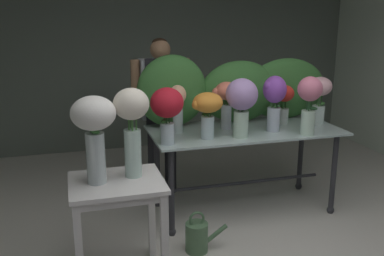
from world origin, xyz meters
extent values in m
plane|color=beige|center=(0.00, 1.98, 0.00)|extent=(8.71, 8.71, 0.00)
cube|color=slate|center=(0.00, 3.96, 1.35)|extent=(5.53, 0.12, 2.70)
cube|color=#ACC4C1|center=(0.27, 1.60, 0.79)|extent=(1.75, 0.81, 0.02)
cylinder|color=#2D2D33|center=(-0.51, 1.30, 0.39)|extent=(0.05, 0.05, 0.78)
sphere|color=#2D2D33|center=(-0.51, 1.30, 0.03)|extent=(0.07, 0.07, 0.07)
cylinder|color=#2D2D33|center=(1.04, 1.30, 0.39)|extent=(0.05, 0.05, 0.78)
sphere|color=#2D2D33|center=(1.04, 1.30, 0.03)|extent=(0.07, 0.07, 0.07)
cylinder|color=#2D2D33|center=(-0.51, 1.91, 0.39)|extent=(0.05, 0.05, 0.78)
sphere|color=#2D2D33|center=(-0.51, 1.91, 0.03)|extent=(0.07, 0.07, 0.07)
cylinder|color=#2D2D33|center=(1.04, 1.91, 0.39)|extent=(0.05, 0.05, 0.78)
sphere|color=#2D2D33|center=(1.04, 1.91, 0.03)|extent=(0.07, 0.07, 0.07)
cylinder|color=#2D2D33|center=(0.27, 1.60, 0.27)|extent=(1.55, 0.03, 0.03)
cube|color=white|center=(-1.01, 0.81, 0.73)|extent=(0.64, 0.55, 0.03)
cube|color=white|center=(-1.01, 0.81, 0.68)|extent=(0.58, 0.49, 0.06)
cube|color=white|center=(-1.28, 0.58, 0.36)|extent=(0.05, 0.05, 0.71)
cube|color=white|center=(-0.73, 0.58, 0.36)|extent=(0.05, 0.05, 0.71)
cube|color=white|center=(-1.28, 1.04, 0.36)|extent=(0.05, 0.05, 0.71)
cube|color=white|center=(-0.73, 1.04, 0.36)|extent=(0.05, 0.05, 0.71)
cylinder|color=#232328|center=(-0.47, 2.22, 0.41)|extent=(0.12, 0.12, 0.82)
cylinder|color=#232328|center=(-0.30, 2.22, 0.41)|extent=(0.12, 0.12, 0.82)
cube|color=#999EA8|center=(-0.39, 2.22, 1.11)|extent=(0.41, 0.22, 0.58)
cube|color=black|center=(-0.39, 2.10, 1.07)|extent=(0.35, 0.02, 0.70)
cylinder|color=#936B4C|center=(-0.64, 2.22, 1.13)|extent=(0.09, 0.09, 0.55)
cylinder|color=#936B4C|center=(-0.13, 2.22, 1.13)|extent=(0.09, 0.09, 0.55)
sphere|color=#936B4C|center=(-0.39, 2.22, 1.49)|extent=(0.20, 0.20, 0.20)
ellipsoid|color=black|center=(-0.39, 2.24, 1.56)|extent=(0.15, 0.15, 0.09)
ellipsoid|color=#387033|center=(-0.35, 1.89, 1.14)|extent=(0.66, 0.30, 0.67)
ellipsoid|color=#387033|center=(0.32, 1.89, 1.10)|extent=(0.78, 0.31, 0.60)
ellipsoid|color=#387033|center=(0.81, 1.89, 1.11)|extent=(0.86, 0.20, 0.61)
cylinder|color=silver|center=(-0.52, 1.35, 0.89)|extent=(0.11, 0.11, 0.18)
cylinder|color=#9EBCB2|center=(-0.52, 1.35, 0.84)|extent=(0.11, 0.11, 0.07)
cylinder|color=#28562D|center=(-0.50, 1.35, 0.94)|extent=(0.01, 0.01, 0.26)
cylinder|color=#28562D|center=(-0.54, 1.38, 0.94)|extent=(0.01, 0.01, 0.26)
cylinder|color=#28562D|center=(-0.53, 1.34, 0.94)|extent=(0.01, 0.01, 0.26)
ellipsoid|color=red|center=(-0.52, 1.35, 1.15)|extent=(0.27, 0.27, 0.24)
sphere|color=red|center=(-0.61, 1.33, 1.13)|extent=(0.09, 0.09, 0.09)
ellipsoid|color=#2D6028|center=(-0.55, 1.35, 1.00)|extent=(0.09, 0.11, 0.03)
cylinder|color=silver|center=(1.03, 1.61, 0.89)|extent=(0.12, 0.12, 0.18)
cylinder|color=#9EBCB2|center=(1.03, 1.61, 0.84)|extent=(0.11, 0.11, 0.07)
cylinder|color=#387033|center=(1.05, 1.61, 0.96)|extent=(0.01, 0.01, 0.30)
cylinder|color=#387033|center=(1.02, 1.63, 0.96)|extent=(0.01, 0.01, 0.30)
cylinder|color=#387033|center=(1.01, 1.58, 0.96)|extent=(0.01, 0.01, 0.30)
ellipsoid|color=#EFB2BC|center=(1.03, 1.61, 1.17)|extent=(0.23, 0.23, 0.18)
sphere|color=#EFB2BC|center=(0.96, 1.59, 1.14)|extent=(0.10, 0.10, 0.10)
sphere|color=#EFB2BC|center=(1.10, 1.63, 1.15)|extent=(0.08, 0.08, 0.08)
ellipsoid|color=#387033|center=(1.05, 1.59, 1.00)|extent=(0.10, 0.10, 0.03)
cylinder|color=silver|center=(-0.16, 1.42, 0.90)|extent=(0.11, 0.11, 0.19)
cylinder|color=#9EBCB2|center=(-0.16, 1.42, 0.85)|extent=(0.10, 0.10, 0.08)
cylinder|color=#387033|center=(-0.13, 1.42, 0.94)|extent=(0.01, 0.01, 0.25)
cylinder|color=#387033|center=(-0.15, 1.45, 0.94)|extent=(0.01, 0.01, 0.25)
cylinder|color=#387033|center=(-0.18, 1.43, 0.94)|extent=(0.01, 0.01, 0.25)
cylinder|color=#387033|center=(-0.15, 1.40, 0.94)|extent=(0.01, 0.01, 0.25)
ellipsoid|color=orange|center=(-0.16, 1.42, 1.12)|extent=(0.26, 0.26, 0.17)
sphere|color=orange|center=(-0.26, 1.40, 1.11)|extent=(0.08, 0.08, 0.08)
sphere|color=orange|center=(-0.07, 1.43, 1.14)|extent=(0.08, 0.08, 0.08)
ellipsoid|color=#2D6028|center=(-0.16, 1.44, 1.02)|extent=(0.11, 0.07, 0.03)
cylinder|color=silver|center=(0.13, 1.37, 0.92)|extent=(0.13, 0.13, 0.23)
cylinder|color=#9EBCB2|center=(0.13, 1.37, 0.85)|extent=(0.12, 0.12, 0.10)
cylinder|color=#387033|center=(0.15, 1.37, 0.96)|extent=(0.01, 0.01, 0.28)
cylinder|color=#387033|center=(0.13, 1.40, 0.96)|extent=(0.01, 0.01, 0.28)
cylinder|color=#387033|center=(0.11, 1.38, 0.96)|extent=(0.01, 0.01, 0.28)
cylinder|color=#387033|center=(0.13, 1.35, 0.96)|extent=(0.01, 0.01, 0.28)
ellipsoid|color=#B28ED1|center=(0.13, 1.37, 1.18)|extent=(0.27, 0.27, 0.27)
sphere|color=#B28ED1|center=(0.03, 1.38, 1.19)|extent=(0.06, 0.06, 0.06)
sphere|color=#B28ED1|center=(0.24, 1.39, 1.16)|extent=(0.08, 0.08, 0.08)
ellipsoid|color=#387033|center=(0.16, 1.39, 1.05)|extent=(0.07, 0.11, 0.03)
cylinder|color=silver|center=(0.49, 1.48, 0.91)|extent=(0.12, 0.12, 0.22)
cylinder|color=#9EBCB2|center=(0.49, 1.48, 0.85)|extent=(0.11, 0.11, 0.09)
cylinder|color=#477F3D|center=(0.52, 1.48, 0.96)|extent=(0.01, 0.01, 0.30)
cylinder|color=#477F3D|center=(0.49, 1.50, 0.96)|extent=(0.01, 0.01, 0.30)
cylinder|color=#477F3D|center=(0.47, 1.48, 0.96)|extent=(0.01, 0.01, 0.30)
cylinder|color=#477F3D|center=(0.49, 1.46, 0.96)|extent=(0.01, 0.01, 0.30)
ellipsoid|color=purple|center=(0.49, 1.48, 1.19)|extent=(0.21, 0.21, 0.24)
sphere|color=purple|center=(0.43, 1.46, 1.22)|extent=(0.10, 0.10, 0.10)
sphere|color=purple|center=(0.55, 1.45, 1.19)|extent=(0.08, 0.08, 0.08)
ellipsoid|color=#28562D|center=(0.53, 1.48, 1.04)|extent=(0.07, 0.11, 0.03)
cylinder|color=silver|center=(-0.35, 1.67, 0.91)|extent=(0.09, 0.09, 0.22)
cylinder|color=#9EBCB2|center=(-0.35, 1.67, 0.85)|extent=(0.08, 0.08, 0.09)
cylinder|color=#477F3D|center=(-0.33, 1.67, 0.95)|extent=(0.01, 0.01, 0.28)
cylinder|color=#477F3D|center=(-0.36, 1.69, 0.95)|extent=(0.01, 0.01, 0.28)
cylinder|color=#477F3D|center=(-0.36, 1.66, 0.95)|extent=(0.01, 0.01, 0.28)
ellipsoid|color=#F4B78E|center=(-0.35, 1.67, 1.14)|extent=(0.15, 0.15, 0.17)
sphere|color=#F4B78E|center=(-0.41, 1.70, 1.17)|extent=(0.05, 0.05, 0.05)
sphere|color=#F4B78E|center=(-0.31, 1.68, 1.15)|extent=(0.07, 0.07, 0.07)
ellipsoid|color=#387033|center=(-0.37, 1.70, 1.04)|extent=(0.11, 0.08, 0.03)
cylinder|color=silver|center=(0.10, 1.66, 0.92)|extent=(0.10, 0.10, 0.23)
cylinder|color=#9EBCB2|center=(0.10, 1.66, 0.85)|extent=(0.09, 0.09, 0.10)
cylinder|color=#387033|center=(0.12, 1.66, 0.96)|extent=(0.01, 0.01, 0.30)
cylinder|color=#387033|center=(0.11, 1.68, 0.96)|extent=(0.01, 0.01, 0.30)
cylinder|color=#387033|center=(0.08, 1.66, 0.96)|extent=(0.01, 0.01, 0.30)
cylinder|color=#387033|center=(0.10, 1.64, 0.96)|extent=(0.01, 0.01, 0.30)
ellipsoid|color=#EF7A60|center=(0.10, 1.66, 1.16)|extent=(0.21, 0.21, 0.17)
sphere|color=#EF7A60|center=(0.01, 1.67, 1.15)|extent=(0.08, 0.08, 0.08)
sphere|color=#EF7A60|center=(0.17, 1.69, 1.15)|extent=(0.05, 0.05, 0.05)
cylinder|color=silver|center=(0.72, 1.29, 0.91)|extent=(0.12, 0.12, 0.22)
cylinder|color=#9EBCB2|center=(0.72, 1.29, 0.85)|extent=(0.11, 0.11, 0.09)
cylinder|color=#28562D|center=(0.75, 1.29, 0.98)|extent=(0.01, 0.01, 0.33)
cylinder|color=#28562D|center=(0.72, 1.31, 0.98)|extent=(0.01, 0.01, 0.33)
cylinder|color=#28562D|center=(0.71, 1.27, 0.98)|extent=(0.01, 0.01, 0.33)
ellipsoid|color=pink|center=(0.72, 1.29, 1.21)|extent=(0.21, 0.21, 0.21)
sphere|color=pink|center=(0.79, 1.29, 1.24)|extent=(0.07, 0.07, 0.07)
ellipsoid|color=#28562D|center=(0.76, 1.28, 1.04)|extent=(0.08, 0.11, 0.03)
cylinder|color=silver|center=(0.70, 1.68, 0.88)|extent=(0.10, 0.10, 0.15)
cylinder|color=#9EBCB2|center=(0.70, 1.68, 0.84)|extent=(0.09, 0.09, 0.06)
cylinder|color=#2D6028|center=(0.71, 1.69, 0.93)|extent=(0.01, 0.01, 0.24)
cylinder|color=#2D6028|center=(0.69, 1.71, 0.93)|extent=(0.01, 0.01, 0.24)
cylinder|color=#2D6028|center=(0.68, 1.67, 0.93)|extent=(0.01, 0.01, 0.24)
ellipsoid|color=red|center=(0.70, 1.68, 1.10)|extent=(0.18, 0.18, 0.16)
sphere|color=red|center=(0.63, 1.71, 1.12)|extent=(0.06, 0.06, 0.06)
sphere|color=red|center=(0.74, 1.66, 1.08)|extent=(0.06, 0.06, 0.06)
cylinder|color=silver|center=(-1.13, 0.81, 0.92)|extent=(0.13, 0.13, 0.35)
cylinder|color=#9EBCB2|center=(-1.13, 0.81, 0.82)|extent=(0.12, 0.12, 0.15)
cylinder|color=#2D6028|center=(-1.11, 0.81, 0.95)|extent=(0.01, 0.01, 0.40)
cylinder|color=#2D6028|center=(-1.15, 0.83, 0.95)|extent=(0.01, 0.01, 0.40)
cylinder|color=#2D6028|center=(-1.14, 0.80, 0.95)|extent=(0.01, 0.01, 0.40)
ellipsoid|color=white|center=(-1.13, 0.81, 1.22)|extent=(0.29, 0.29, 0.23)
ellipsoid|color=#387033|center=(-1.13, 0.78, 1.11)|extent=(0.09, 0.11, 0.03)
cylinder|color=silver|center=(-0.88, 0.87, 0.91)|extent=(0.12, 0.12, 0.34)
cylinder|color=#9EBCB2|center=(-0.88, 0.87, 0.82)|extent=(0.11, 0.11, 0.14)
cylinder|color=#477F3D|center=(-0.85, 0.86, 0.97)|extent=(0.01, 0.01, 0.44)
cylinder|color=#477F3D|center=(-0.88, 0.89, 0.97)|extent=(0.01, 0.01, 0.44)
cylinder|color=#477F3D|center=(-0.90, 0.86, 0.97)|extent=(0.01, 0.01, 0.44)
cylinder|color=#477F3D|center=(-0.88, 0.84, 0.97)|extent=(0.01, 0.01, 0.44)
ellipsoid|color=silver|center=(-0.88, 0.87, 1.26)|extent=(0.24, 0.24, 0.22)
sphere|color=silver|center=(-0.96, 0.86, 1.23)|extent=(0.06, 0.06, 0.06)
sphere|color=silver|center=(-0.82, 0.85, 1.25)|extent=(0.10, 0.10, 0.10)
cylinder|color=#4C704C|center=(-0.38, 0.99, 0.12)|extent=(0.18, 0.18, 0.24)
cylinder|color=#4C704C|center=(-0.21, 0.99, 0.13)|extent=(0.18, 0.04, 0.14)
torus|color=#4C704C|center=(-0.38, 0.99, 0.28)|extent=(0.13, 0.02, 0.13)
camera|label=1|loc=(-1.29, -2.04, 1.87)|focal=41.39mm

